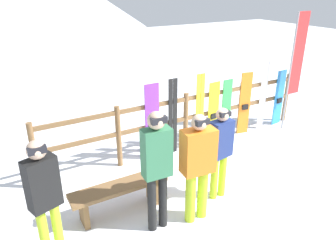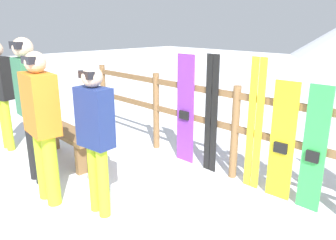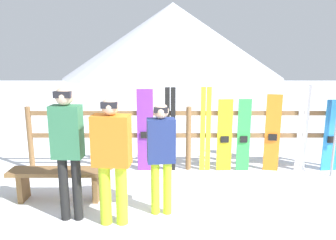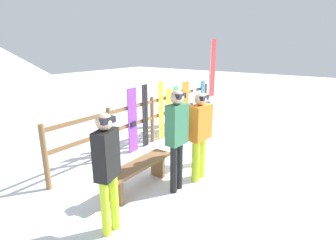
# 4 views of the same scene
# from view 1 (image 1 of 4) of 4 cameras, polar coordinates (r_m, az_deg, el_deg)

# --- Properties ---
(ground_plane) EXTENTS (40.00, 40.00, 0.00)m
(ground_plane) POSITION_cam_1_polar(r_m,az_deg,el_deg) (5.91, 12.62, -11.64)
(ground_plane) COLOR white
(fence) EXTENTS (6.10, 0.10, 1.22)m
(fence) POSITION_cam_1_polar(r_m,az_deg,el_deg) (6.80, 3.12, 0.74)
(fence) COLOR brown
(fence) RESTS_ON ground
(bench) EXTENTS (1.49, 0.36, 0.49)m
(bench) POSITION_cam_1_polar(r_m,az_deg,el_deg) (5.12, -8.48, -12.32)
(bench) COLOR brown
(bench) RESTS_ON ground
(person_black) EXTENTS (0.41, 0.30, 1.70)m
(person_black) POSITION_cam_1_polar(r_m,az_deg,el_deg) (4.19, -20.79, -11.82)
(person_black) COLOR #B7D826
(person_black) RESTS_ON ground
(person_orange) EXTENTS (0.50, 0.30, 1.69)m
(person_orange) POSITION_cam_1_polar(r_m,az_deg,el_deg) (4.65, 5.22, -7.29)
(person_orange) COLOR #B7D826
(person_orange) RESTS_ON ground
(person_navy) EXTENTS (0.40, 0.25, 1.57)m
(person_navy) POSITION_cam_1_polar(r_m,az_deg,el_deg) (5.19, 9.11, -4.63)
(person_navy) COLOR #B7D826
(person_navy) RESTS_ON ground
(person_plaid_green) EXTENTS (0.40, 0.24, 1.81)m
(person_plaid_green) POSITION_cam_1_polar(r_m,az_deg,el_deg) (4.40, -1.95, -7.39)
(person_plaid_green) COLOR black
(person_plaid_green) RESTS_ON ground
(snowboard_purple) EXTENTS (0.30, 0.06, 1.56)m
(snowboard_purple) POSITION_cam_1_polar(r_m,az_deg,el_deg) (6.36, -2.76, -0.46)
(snowboard_purple) COLOR purple
(snowboard_purple) RESTS_ON ground
(ski_pair_black) EXTENTS (0.19, 0.02, 1.59)m
(ski_pair_black) POSITION_cam_1_polar(r_m,az_deg,el_deg) (6.56, 0.84, 0.52)
(ski_pair_black) COLOR black
(ski_pair_black) RESTS_ON ground
(ski_pair_yellow) EXTENTS (0.19, 0.02, 1.60)m
(ski_pair_yellow) POSITION_cam_1_polar(r_m,az_deg,el_deg) (6.89, 5.54, 1.59)
(ski_pair_yellow) COLOR yellow
(ski_pair_yellow) RESTS_ON ground
(snowboard_yellow) EXTENTS (0.28, 0.07, 1.37)m
(snowboard_yellow) POSITION_cam_1_polar(r_m,az_deg,el_deg) (7.14, 7.89, 1.23)
(snowboard_yellow) COLOR yellow
(snowboard_yellow) RESTS_ON ground
(snowboard_green) EXTENTS (0.24, 0.06, 1.37)m
(snowboard_green) POSITION_cam_1_polar(r_m,az_deg,el_deg) (7.35, 10.10, 1.75)
(snowboard_green) COLOR green
(snowboard_green) RESTS_ON ground
(snowboard_orange) EXTENTS (0.28, 0.09, 1.46)m
(snowboard_orange) POSITION_cam_1_polar(r_m,az_deg,el_deg) (7.67, 13.21, 2.75)
(snowboard_orange) COLOR orange
(snowboard_orange) RESTS_ON ground
(ski_pair_white) EXTENTS (0.20, 0.02, 1.63)m
(ski_pair_white) POSITION_cam_1_polar(r_m,az_deg,el_deg) (8.02, 16.20, 4.02)
(ski_pair_white) COLOR white
(ski_pair_white) RESTS_ON ground
(snowboard_blue) EXTENTS (0.31, 0.08, 1.37)m
(snowboard_blue) POSITION_cam_1_polar(r_m,az_deg,el_deg) (8.46, 18.77, 3.68)
(snowboard_blue) COLOR #288CE0
(snowboard_blue) RESTS_ON ground
(rental_flag) EXTENTS (0.40, 0.04, 2.71)m
(rental_flag) POSITION_cam_1_polar(r_m,az_deg,el_deg) (8.07, 21.31, 9.53)
(rental_flag) COLOR #99999E
(rental_flag) RESTS_ON ground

